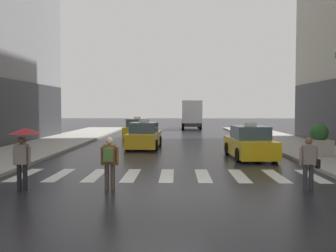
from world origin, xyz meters
The scene contains 10 objects.
ground_plane centered at (0.00, 0.00, 0.00)m, with size 160.00×160.00×0.00m, color black.
crosswalk_markings centered at (0.00, 3.00, 0.00)m, with size 11.30×2.80×0.01m.
taxi_lead centered at (4.03, 7.96, 0.72)m, with size 2.11×4.62×1.80m.
taxi_second centered at (-1.69, 12.51, 0.72)m, with size 2.06×4.60×1.80m.
taxi_third centered at (-2.93, 20.34, 0.72)m, with size 2.12×4.63×1.80m.
box_truck centered at (2.05, 33.34, 1.85)m, with size 2.32×7.56×3.35m.
pedestrian_with_umbrella centered at (-4.27, 0.30, 1.52)m, with size 0.96×0.96×1.94m.
pedestrian_with_backpack centered at (-1.66, 0.27, 0.97)m, with size 0.55×0.43×1.65m.
pedestrian_with_handbag centered at (4.38, 0.48, 0.93)m, with size 0.60×0.24×1.65m.
planter_near_corner centered at (7.51, 7.98, 0.87)m, with size 1.10×1.10×1.60m.
Camera 1 is at (0.39, -10.90, 2.53)m, focal length 40.03 mm.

